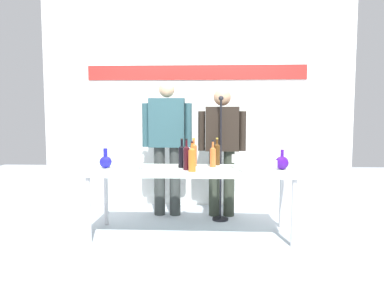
{
  "coord_description": "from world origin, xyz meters",
  "views": [
    {
      "loc": [
        0.2,
        -3.88,
        1.35
      ],
      "look_at": [
        0.0,
        0.15,
        0.98
      ],
      "focal_mm": 34.08,
      "sensor_mm": 36.0,
      "label": 1
    }
  ],
  "objects_px": {
    "wine_bottle_1": "(213,156)",
    "wine_glass_left_2": "(141,159)",
    "wine_glass_right_0": "(255,162)",
    "wine_glass_right_2": "(235,159)",
    "presenter_right": "(222,143)",
    "wine_bottle_2": "(186,157)",
    "decanter_blue_right": "(282,162)",
    "wine_bottle_4": "(217,154)",
    "microphone_stand": "(220,179)",
    "presenter_left": "(167,139)",
    "wine_glass_left_0": "(136,156)",
    "wine_bottle_0": "(192,159)",
    "wine_glass_right_4": "(261,161)",
    "decanter_blue_left": "(106,161)",
    "wine_glass_right_3": "(274,164)",
    "wine_bottle_3": "(182,156)",
    "display_table": "(191,174)",
    "wine_glass_right_1": "(243,162)",
    "wine_glass_right_5": "(250,158)",
    "wine_glass_left_1": "(140,160)",
    "wine_glass_left_3": "(122,158)",
    "wine_bottle_5": "(194,154)"
  },
  "relations": [
    {
      "from": "wine_bottle_1",
      "to": "wine_glass_left_2",
      "type": "height_order",
      "value": "wine_bottle_1"
    },
    {
      "from": "wine_glass_right_0",
      "to": "wine_glass_right_2",
      "type": "bearing_deg",
      "value": 134.45
    },
    {
      "from": "presenter_right",
      "to": "wine_bottle_2",
      "type": "xyz_separation_m",
      "value": [
        -0.4,
        -0.83,
        -0.07
      ]
    },
    {
      "from": "wine_glass_right_0",
      "to": "wine_glass_right_2",
      "type": "distance_m",
      "value": 0.28
    },
    {
      "from": "decanter_blue_right",
      "to": "wine_bottle_4",
      "type": "xyz_separation_m",
      "value": [
        -0.69,
        0.28,
        0.06
      ]
    },
    {
      "from": "wine_glass_left_2",
      "to": "microphone_stand",
      "type": "relative_size",
      "value": 0.1
    },
    {
      "from": "decanter_blue_right",
      "to": "wine_glass_right_0",
      "type": "distance_m",
      "value": 0.33
    },
    {
      "from": "wine_glass_right_2",
      "to": "presenter_left",
      "type": "bearing_deg",
      "value": 140.18
    },
    {
      "from": "wine_bottle_2",
      "to": "wine_glass_left_0",
      "type": "height_order",
      "value": "wine_bottle_2"
    },
    {
      "from": "wine_bottle_0",
      "to": "wine_bottle_2",
      "type": "height_order",
      "value": "wine_bottle_2"
    },
    {
      "from": "wine_bottle_2",
      "to": "wine_bottle_4",
      "type": "height_order",
      "value": "wine_bottle_2"
    },
    {
      "from": "decanter_blue_right",
      "to": "wine_glass_right_4",
      "type": "height_order",
      "value": "decanter_blue_right"
    },
    {
      "from": "decanter_blue_left",
      "to": "wine_glass_right_3",
      "type": "relative_size",
      "value": 1.63
    },
    {
      "from": "wine_bottle_0",
      "to": "wine_bottle_3",
      "type": "bearing_deg",
      "value": 116.48
    },
    {
      "from": "wine_bottle_0",
      "to": "display_table",
      "type": "bearing_deg",
      "value": 95.81
    },
    {
      "from": "presenter_left",
      "to": "wine_bottle_1",
      "type": "bearing_deg",
      "value": -46.46
    },
    {
      "from": "display_table",
      "to": "wine_glass_right_1",
      "type": "xyz_separation_m",
      "value": [
        0.54,
        -0.19,
        0.16
      ]
    },
    {
      "from": "wine_bottle_0",
      "to": "wine_glass_left_2",
      "type": "relative_size",
      "value": 2.09
    },
    {
      "from": "presenter_right",
      "to": "wine_glass_right_2",
      "type": "bearing_deg",
      "value": -80.16
    },
    {
      "from": "wine_glass_left_0",
      "to": "wine_glass_left_2",
      "type": "height_order",
      "value": "wine_glass_left_0"
    },
    {
      "from": "presenter_left",
      "to": "wine_glass_right_5",
      "type": "distance_m",
      "value": 1.21
    },
    {
      "from": "presenter_right",
      "to": "wine_glass_left_0",
      "type": "distance_m",
      "value": 1.16
    },
    {
      "from": "presenter_right",
      "to": "wine_glass_left_1",
      "type": "relative_size",
      "value": 10.81
    },
    {
      "from": "wine_glass_right_4",
      "to": "wine_glass_left_3",
      "type": "bearing_deg",
      "value": 174.41
    },
    {
      "from": "wine_bottle_1",
      "to": "wine_glass_right_4",
      "type": "xyz_separation_m",
      "value": [
        0.51,
        -0.19,
        -0.02
      ]
    },
    {
      "from": "wine_bottle_1",
      "to": "wine_bottle_2",
      "type": "relative_size",
      "value": 0.9
    },
    {
      "from": "wine_bottle_1",
      "to": "wine_bottle_4",
      "type": "bearing_deg",
      "value": 71.99
    },
    {
      "from": "wine_bottle_1",
      "to": "wine_glass_left_2",
      "type": "relative_size",
      "value": 2.01
    },
    {
      "from": "wine_glass_left_1",
      "to": "microphone_stand",
      "type": "bearing_deg",
      "value": 38.57
    },
    {
      "from": "presenter_right",
      "to": "wine_glass_right_4",
      "type": "relative_size",
      "value": 11.56
    },
    {
      "from": "wine_glass_left_1",
      "to": "wine_glass_right_5",
      "type": "xyz_separation_m",
      "value": [
        1.17,
        0.2,
        0.0
      ]
    },
    {
      "from": "wine_bottle_5",
      "to": "wine_glass_left_0",
      "type": "height_order",
      "value": "wine_bottle_5"
    },
    {
      "from": "wine_bottle_0",
      "to": "wine_bottle_2",
      "type": "bearing_deg",
      "value": 124.03
    },
    {
      "from": "decanter_blue_right",
      "to": "wine_bottle_0",
      "type": "relative_size",
      "value": 0.69
    },
    {
      "from": "display_table",
      "to": "wine_glass_right_2",
      "type": "relative_size",
      "value": 14.5
    },
    {
      "from": "wine_bottle_2",
      "to": "wine_glass_right_5",
      "type": "distance_m",
      "value": 0.7
    },
    {
      "from": "wine_glass_left_1",
      "to": "wine_glass_left_3",
      "type": "height_order",
      "value": "wine_glass_left_3"
    },
    {
      "from": "wine_glass_right_2",
      "to": "wine_glass_right_3",
      "type": "relative_size",
      "value": 1.13
    },
    {
      "from": "decanter_blue_right",
      "to": "wine_bottle_5",
      "type": "relative_size",
      "value": 0.67
    },
    {
      "from": "decanter_blue_left",
      "to": "wine_bottle_0",
      "type": "bearing_deg",
      "value": -10.58
    },
    {
      "from": "wine_glass_right_0",
      "to": "wine_bottle_0",
      "type": "bearing_deg",
      "value": -176.28
    },
    {
      "from": "presenter_right",
      "to": "wine_glass_right_0",
      "type": "height_order",
      "value": "presenter_right"
    },
    {
      "from": "display_table",
      "to": "wine_bottle_0",
      "type": "height_order",
      "value": "wine_bottle_0"
    },
    {
      "from": "wine_bottle_3",
      "to": "wine_glass_left_0",
      "type": "height_order",
      "value": "wine_bottle_3"
    },
    {
      "from": "wine_bottle_4",
      "to": "wine_glass_right_1",
      "type": "xyz_separation_m",
      "value": [
        0.26,
        -0.48,
        -0.03
      ]
    },
    {
      "from": "wine_bottle_4",
      "to": "wine_glass_right_5",
      "type": "relative_size",
      "value": 1.99
    },
    {
      "from": "wine_bottle_2",
      "to": "wine_glass_left_0",
      "type": "xyz_separation_m",
      "value": [
        -0.59,
        0.24,
        -0.02
      ]
    },
    {
      "from": "presenter_right",
      "to": "wine_bottle_3",
      "type": "height_order",
      "value": "presenter_right"
    },
    {
      "from": "presenter_left",
      "to": "wine_glass_left_3",
      "type": "bearing_deg",
      "value": -123.2
    },
    {
      "from": "wine_bottle_3",
      "to": "wine_bottle_4",
      "type": "bearing_deg",
      "value": 28.03
    }
  ]
}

